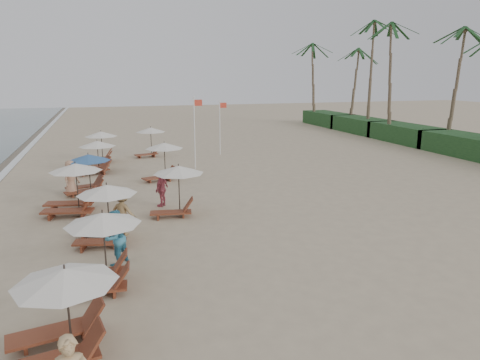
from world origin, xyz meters
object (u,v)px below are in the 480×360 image
object	(u,v)px
lounger_station_2	(103,214)
flag_pole_near	(195,129)
lounger_station_5	(94,157)
lounger_station_6	(99,147)
inland_station_1	(162,157)
beachgoer_far_a	(162,189)
beachgoer_mid_a	(115,237)
lounger_station_1	(97,251)
lounger_station_4	(85,173)
beachgoer_mid_b	(123,212)
lounger_station_0	(56,315)
lounger_station_3	(70,191)
inland_station_2	(149,138)
beachgoer_far_b	(71,178)
inland_station_0	(176,184)

from	to	relation	value
lounger_station_2	flag_pole_near	world-z (taller)	flag_pole_near
lounger_station_5	lounger_station_6	bearing A→B (deg)	85.02
lounger_station_2	inland_station_1	xyz separation A→B (m)	(3.44, 9.47, 0.29)
inland_station_1	beachgoer_far_a	bearing A→B (deg)	-97.85
lounger_station_2	beachgoer_mid_a	distance (m)	2.12
lounger_station_1	lounger_station_4	xyz separation A→B (m)	(-0.63, 11.41, -0.06)
lounger_station_1	lounger_station_5	distance (m)	16.48
inland_station_1	beachgoer_mid_a	bearing A→B (deg)	-104.91
lounger_station_4	beachgoer_mid_b	world-z (taller)	lounger_station_4
beachgoer_far_a	flag_pole_near	xyz separation A→B (m)	(3.32, 8.13, 1.77)
beachgoer_mid_b	lounger_station_0	bearing A→B (deg)	112.44
lounger_station_5	beachgoer_mid_b	distance (m)	12.18
lounger_station_1	beachgoer_mid_b	distance (m)	4.46
lounger_station_3	inland_station_2	world-z (taller)	lounger_station_3
lounger_station_1	lounger_station_6	distance (m)	20.00
lounger_station_3	flag_pole_near	size ratio (longest dim) A/B	0.59
lounger_station_0	inland_station_1	size ratio (longest dim) A/B	1.02
lounger_station_0	beachgoer_mid_a	world-z (taller)	lounger_station_0
lounger_station_2	lounger_station_6	xyz separation A→B (m)	(-0.13, 16.32, 0.02)
beachgoer_mid_b	inland_station_2	bearing A→B (deg)	-63.53
lounger_station_3	flag_pole_near	distance (m)	10.97
lounger_station_6	beachgoer_far_a	xyz separation A→B (m)	(2.83, -12.22, -0.30)
inland_station_2	beachgoer_far_b	distance (m)	11.44
lounger_station_4	lounger_station_1	bearing A→B (deg)	-86.82
lounger_station_6	lounger_station_3	bearing A→B (deg)	-95.78
lounger_station_3	beachgoer_far_b	bearing A→B (deg)	92.87
lounger_station_3	lounger_station_2	bearing A→B (deg)	-72.40
lounger_station_4	lounger_station_5	distance (m)	5.07
beachgoer_far_b	inland_station_2	bearing A→B (deg)	11.92
lounger_station_1	lounger_station_6	xyz separation A→B (m)	(0.04, 20.00, -0.02)
inland_station_0	inland_station_2	xyz separation A→B (m)	(0.44, 15.12, 0.02)
lounger_station_0	flag_pole_near	bearing A→B (deg)	69.68
lounger_station_0	lounger_station_6	bearing A→B (deg)	87.76
lounger_station_5	beachgoer_mid_b	size ratio (longest dim) A/B	1.49
lounger_station_6	beachgoer_mid_a	xyz separation A→B (m)	(0.49, -18.40, -0.22)
inland_station_0	beachgoer_mid_a	world-z (taller)	inland_station_0
lounger_station_4	inland_station_2	bearing A→B (deg)	66.21
beachgoer_far_b	beachgoer_mid_b	bearing A→B (deg)	-123.13
beachgoer_mid_b	beachgoer_far_a	world-z (taller)	beachgoer_mid_b
lounger_station_2	beachgoer_far_b	size ratio (longest dim) A/B	1.33
lounger_station_4	inland_station_1	bearing A→B (deg)	22.30
beachgoer_far_a	flag_pole_near	world-z (taller)	flag_pole_near
lounger_station_5	beachgoer_mid_b	world-z (taller)	lounger_station_5
beachgoer_far_b	flag_pole_near	world-z (taller)	flag_pole_near
lounger_station_2	lounger_station_6	distance (m)	16.33
lounger_station_0	beachgoer_far_b	distance (m)	14.16
lounger_station_4	beachgoer_mid_a	distance (m)	9.88
inland_station_2	beachgoer_far_b	size ratio (longest dim) A/B	1.37
lounger_station_6	beachgoer_far_a	world-z (taller)	lounger_station_6
lounger_station_5	inland_station_2	distance (m)	6.26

